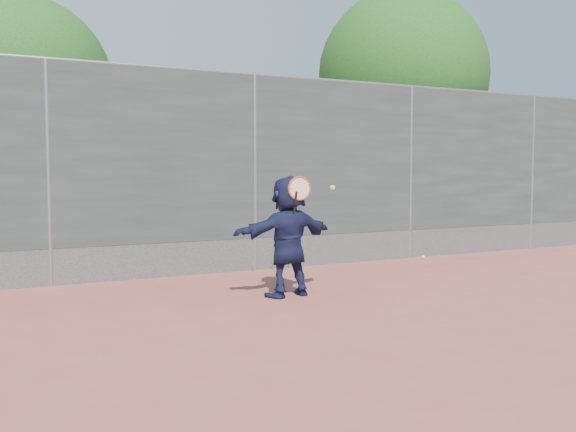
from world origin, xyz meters
name	(u,v)px	position (x,y,z in m)	size (l,w,h in m)	color
ground	(392,315)	(0.00, 0.00, 0.00)	(80.00, 80.00, 0.00)	#9E4C42
player	(288,236)	(-0.51, 1.42, 0.74)	(1.37, 0.44, 1.48)	#151A3C
ball_ground	(423,257)	(3.11, 3.26, 0.03)	(0.07, 0.07, 0.07)	#B9EF35
fence	(255,168)	(0.00, 3.50, 1.58)	(20.00, 0.06, 3.03)	#38423D
swing_action	(303,190)	(-0.42, 1.22, 1.31)	(0.64, 0.13, 0.51)	#CA4113
tree_right	(408,81)	(4.68, 5.75, 3.49)	(3.78, 3.60, 5.39)	#382314
tree_left	(32,90)	(-2.85, 6.55, 2.94)	(3.15, 3.00, 4.53)	#382314
weed_clump	(276,261)	(0.29, 3.38, 0.13)	(0.68, 0.07, 0.30)	#387226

